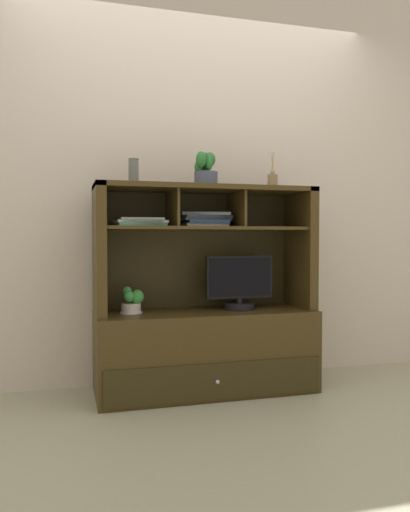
# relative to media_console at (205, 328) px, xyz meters

# --- Properties ---
(floor_plane) EXTENTS (6.00, 6.00, 0.02)m
(floor_plane) POSITION_rel_media_console_xyz_m (0.00, -0.01, -0.41)
(floor_plane) COLOR #A09F7E
(floor_plane) RESTS_ON ground
(back_wall) EXTENTS (6.00, 0.02, 2.80)m
(back_wall) POSITION_rel_media_console_xyz_m (0.00, 0.28, 1.00)
(back_wall) COLOR beige
(back_wall) RESTS_ON ground
(media_console) EXTENTS (1.38, 0.55, 1.30)m
(media_console) POSITION_rel_media_console_xyz_m (0.00, 0.00, 0.00)
(media_console) COLOR #3D2D12
(media_console) RESTS_ON ground
(tv_monitor) EXTENTS (0.44, 0.19, 0.35)m
(tv_monitor) POSITION_rel_media_console_xyz_m (0.22, -0.03, 0.27)
(tv_monitor) COLOR black
(tv_monitor) RESTS_ON media_console
(potted_orchid) EXTENTS (0.15, 0.14, 0.16)m
(potted_orchid) POSITION_rel_media_console_xyz_m (-0.47, -0.00, 0.18)
(potted_orchid) COLOR beige
(potted_orchid) RESTS_ON media_console
(magazine_stack_left) EXTENTS (0.33, 0.29, 0.05)m
(magazine_stack_left) POSITION_rel_media_console_xyz_m (-0.42, -0.04, 0.67)
(magazine_stack_left) COLOR #3B7359
(magazine_stack_left) RESTS_ON media_console
(magazine_stack_centre) EXTENTS (0.34, 0.28, 0.09)m
(magazine_stack_centre) POSITION_rel_media_console_xyz_m (0.00, 0.03, 0.69)
(magazine_stack_centre) COLOR beige
(magazine_stack_centre) RESTS_ON media_console
(diffuser_bottle) EXTENTS (0.07, 0.07, 0.23)m
(diffuser_bottle) POSITION_rel_media_console_xyz_m (0.45, -0.04, 0.95)
(diffuser_bottle) COLOR olive
(diffuser_bottle) RESTS_ON media_console
(potted_succulent) EXTENTS (0.17, 0.17, 0.22)m
(potted_succulent) POSITION_rel_media_console_xyz_m (-0.00, -0.02, 1.00)
(potted_succulent) COLOR #454A5A
(potted_succulent) RESTS_ON media_console
(ceramic_vase) EXTENTS (0.07, 0.07, 0.16)m
(ceramic_vase) POSITION_rel_media_console_xyz_m (-0.45, 0.01, 0.98)
(ceramic_vase) COLOR #5C6056
(ceramic_vase) RESTS_ON media_console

